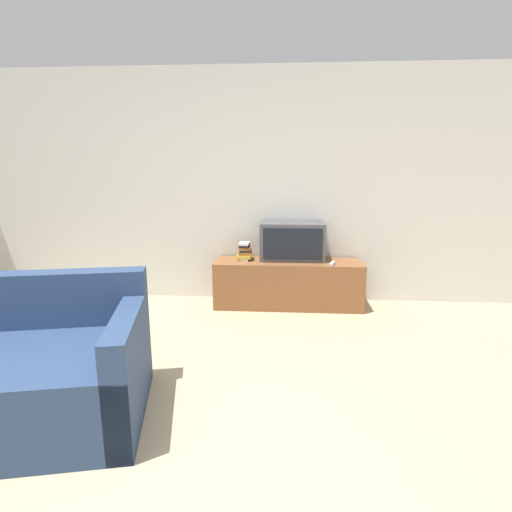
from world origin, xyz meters
TOP-DOWN VIEW (x-y plane):
  - ground_plane at (0.00, 0.00)m, footprint 14.00×14.00m
  - wall_back at (0.00, 3.03)m, footprint 9.00×0.06m
  - tv_stand at (0.88, 2.75)m, footprint 1.62×0.45m
  - television at (0.92, 2.82)m, footprint 0.71×0.32m
  - book_stack at (0.39, 2.79)m, footprint 0.17×0.21m
  - remote_on_stand at (1.34, 2.62)m, footprint 0.08×0.16m

SIDE VIEW (x-z plane):
  - ground_plane at x=0.00m, z-range 0.00..0.00m
  - tv_stand at x=0.88m, z-range 0.00..0.52m
  - remote_on_stand at x=1.34m, z-range 0.52..0.54m
  - book_stack at x=0.39m, z-range 0.51..0.70m
  - television at x=0.92m, z-range 0.52..0.93m
  - wall_back at x=0.00m, z-range 0.00..2.60m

